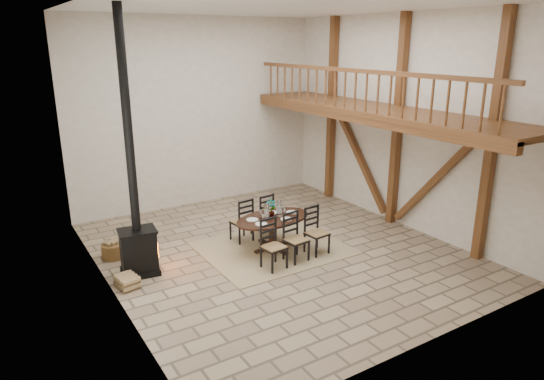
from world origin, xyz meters
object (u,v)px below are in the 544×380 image
wood_stove (136,220)px  log_basket (113,250)px  log_stack (127,281)px  dining_table (276,233)px

wood_stove → log_basket: size_ratio=10.53×
log_stack → wood_stove: bearing=47.6°
wood_stove → log_stack: 1.14m
log_basket → log_stack: log_basket is taller
wood_stove → log_basket: (-0.25, 1.02, -0.94)m
wood_stove → log_stack: wood_stove is taller
dining_table → wood_stove: wood_stove is taller
dining_table → log_basket: dining_table is taller
wood_stove → log_stack: (-0.37, -0.41, -0.99)m
wood_stove → log_stack: bearing=-124.7°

